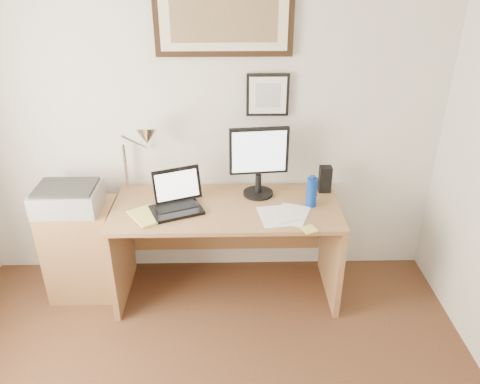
{
  "coord_description": "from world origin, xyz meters",
  "views": [
    {
      "loc": [
        0.19,
        -1.25,
        2.35
      ],
      "look_at": [
        0.24,
        1.43,
        0.97
      ],
      "focal_mm": 35.0,
      "sensor_mm": 36.0,
      "label": 1
    }
  ],
  "objects_px": {
    "desk": "(227,228)",
    "lcd_monitor": "(259,159)",
    "laptop": "(177,201)",
    "printer": "(67,198)",
    "book": "(134,220)",
    "water_bottle": "(312,192)",
    "side_cabinet": "(84,250)"
  },
  "relations": [
    {
      "from": "desk",
      "to": "lcd_monitor",
      "type": "distance_m",
      "value": 0.58
    },
    {
      "from": "laptop",
      "to": "printer",
      "type": "relative_size",
      "value": 0.93
    },
    {
      "from": "book",
      "to": "printer",
      "type": "xyz_separation_m",
      "value": [
        -0.5,
        0.22,
        0.06
      ]
    },
    {
      "from": "water_bottle",
      "to": "printer",
      "type": "distance_m",
      "value": 1.7
    },
    {
      "from": "water_bottle",
      "to": "desk",
      "type": "xyz_separation_m",
      "value": [
        -0.6,
        0.09,
        -0.34
      ]
    },
    {
      "from": "laptop",
      "to": "lcd_monitor",
      "type": "distance_m",
      "value": 0.65
    },
    {
      "from": "water_bottle",
      "to": "printer",
      "type": "bearing_deg",
      "value": 179.3
    },
    {
      "from": "book",
      "to": "desk",
      "type": "relative_size",
      "value": 0.16
    },
    {
      "from": "water_bottle",
      "to": "laptop",
      "type": "bearing_deg",
      "value": -178.86
    },
    {
      "from": "lcd_monitor",
      "to": "desk",
      "type": "bearing_deg",
      "value": -160.67
    },
    {
      "from": "side_cabinet",
      "to": "lcd_monitor",
      "type": "relative_size",
      "value": 1.4
    },
    {
      "from": "desk",
      "to": "side_cabinet",
      "type": "bearing_deg",
      "value": -178.11
    },
    {
      "from": "water_bottle",
      "to": "lcd_monitor",
      "type": "bearing_deg",
      "value": 155.13
    },
    {
      "from": "side_cabinet",
      "to": "book",
      "type": "relative_size",
      "value": 2.84
    },
    {
      "from": "desk",
      "to": "lcd_monitor",
      "type": "relative_size",
      "value": 3.08
    },
    {
      "from": "water_bottle",
      "to": "printer",
      "type": "xyz_separation_m",
      "value": [
        -1.7,
        0.02,
        -0.04
      ]
    },
    {
      "from": "water_bottle",
      "to": "laptop",
      "type": "relative_size",
      "value": 0.52
    },
    {
      "from": "lcd_monitor",
      "to": "laptop",
      "type": "bearing_deg",
      "value": -162.06
    },
    {
      "from": "side_cabinet",
      "to": "book",
      "type": "distance_m",
      "value": 0.66
    },
    {
      "from": "laptop",
      "to": "lcd_monitor",
      "type": "height_order",
      "value": "lcd_monitor"
    },
    {
      "from": "laptop",
      "to": "book",
      "type": "bearing_deg",
      "value": -146.41
    },
    {
      "from": "lcd_monitor",
      "to": "water_bottle",
      "type": "bearing_deg",
      "value": -24.87
    },
    {
      "from": "book",
      "to": "laptop",
      "type": "distance_m",
      "value": 0.32
    },
    {
      "from": "book",
      "to": "lcd_monitor",
      "type": "bearing_deg",
      "value": 23.33
    },
    {
      "from": "side_cabinet",
      "to": "water_bottle",
      "type": "xyz_separation_m",
      "value": [
        1.67,
        -0.05,
        0.49
      ]
    },
    {
      "from": "side_cabinet",
      "to": "book",
      "type": "bearing_deg",
      "value": -28.05
    },
    {
      "from": "laptop",
      "to": "printer",
      "type": "bearing_deg",
      "value": 177.04
    },
    {
      "from": "book",
      "to": "desk",
      "type": "height_order",
      "value": "book"
    },
    {
      "from": "lcd_monitor",
      "to": "printer",
      "type": "xyz_separation_m",
      "value": [
        -1.34,
        -0.15,
        -0.22
      ]
    },
    {
      "from": "book",
      "to": "lcd_monitor",
      "type": "relative_size",
      "value": 0.5
    },
    {
      "from": "water_bottle",
      "to": "lcd_monitor",
      "type": "xyz_separation_m",
      "value": [
        -0.36,
        0.17,
        0.18
      ]
    },
    {
      "from": "side_cabinet",
      "to": "laptop",
      "type": "xyz_separation_m",
      "value": [
        0.73,
        -0.07,
        0.44
      ]
    }
  ]
}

